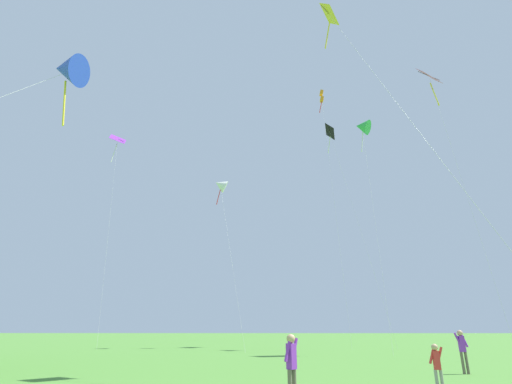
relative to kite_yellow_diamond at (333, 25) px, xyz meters
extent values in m
cube|color=yellow|center=(-0.08, 0.40, 1.12)|extent=(1.10, 1.67, 1.27)
cylinder|color=#3F382D|center=(-0.08, 0.40, 1.12)|extent=(0.97, 0.63, 0.72)
cylinder|color=yellow|center=(-0.27, 0.37, -0.32)|extent=(0.44, 0.13, 1.91)
cylinder|color=silver|center=(1.40, -4.23, -8.09)|extent=(2.98, 9.26, 18.20)
cone|color=green|center=(6.86, 21.03, 5.43)|extent=(2.48, 2.38, 2.08)
cylinder|color=silver|center=(6.68, 20.93, 3.54)|extent=(0.49, 0.31, 2.44)
cylinder|color=silver|center=(5.82, 16.43, -5.95)|extent=(2.09, 9.21, 22.47)
cone|color=white|center=(-8.78, 23.03, -0.46)|extent=(1.91, 1.73, 1.80)
cylinder|color=red|center=(-8.96, 23.04, -1.90)|extent=(0.44, 0.09, 1.71)
cylinder|color=silver|center=(-7.10, 18.99, -8.89)|extent=(3.37, 8.10, 16.60)
cube|color=orange|center=(3.38, 25.31, 12.71)|extent=(0.56, 0.64, 0.68)
cube|color=orange|center=(3.38, 25.31, 11.77)|extent=(0.56, 0.64, 0.68)
cylinder|color=#3F382D|center=(3.38, 25.31, 12.24)|extent=(0.04, 0.04, 1.33)
cylinder|color=red|center=(3.19, 25.32, 10.77)|extent=(0.47, 0.10, 1.77)
cylinder|color=silver|center=(3.37, 21.85, -2.54)|extent=(0.05, 6.93, 29.30)
cone|color=blue|center=(-13.30, -1.32, -3.63)|extent=(1.80, 1.78, 1.85)
cylinder|color=yellow|center=(-13.14, -1.36, -5.52)|extent=(0.43, 0.17, 2.48)
cube|color=purple|center=(-22.37, 26.23, 7.08)|extent=(1.92, 1.86, 1.51)
cylinder|color=#3F382D|center=(-22.37, 26.23, 7.08)|extent=(1.64, 0.38, 0.62)
cylinder|color=silver|center=(-22.53, 26.08, 5.09)|extent=(0.44, 0.43, 2.67)
cylinder|color=silver|center=(-20.53, 22.74, -5.13)|extent=(3.70, 7.00, 24.12)
cube|color=pink|center=(11.51, 13.85, 6.67)|extent=(2.06, 2.06, 2.04)
cylinder|color=#3F382D|center=(11.51, 13.85, 6.67)|extent=(1.90, 0.06, 1.04)
cylinder|color=yellow|center=(11.68, 13.78, 4.64)|extent=(0.48, 0.28, 2.48)
cylinder|color=silver|center=(10.69, 10.11, -5.35)|extent=(1.64, 7.50, 23.68)
cube|color=black|center=(4.35, 26.75, 7.99)|extent=(1.29, 2.42, 1.89)
cylinder|color=#3F382D|center=(4.35, 26.75, 7.99)|extent=(1.00, 1.35, 1.09)
cylinder|color=silver|center=(4.18, 26.89, 6.20)|extent=(0.48, 0.42, 2.13)
cylinder|color=silver|center=(6.21, 24.05, -4.68)|extent=(3.74, 5.42, 25.01)
cube|color=purple|center=(-3.14, -6.68, -16.14)|extent=(0.26, 0.26, 0.57)
cylinder|color=purple|center=(-3.06, -6.59, -15.99)|extent=(0.23, 0.24, 0.53)
cylinder|color=purple|center=(-3.22, -6.77, -15.99)|extent=(0.23, 0.24, 0.53)
sphere|color=tan|center=(-3.14, -6.68, -15.75)|extent=(0.21, 0.21, 0.21)
cylinder|color=#665B4C|center=(4.02, 0.19, -16.79)|extent=(0.11, 0.11, 0.81)
cylinder|color=#665B4C|center=(4.18, 0.20, -16.79)|extent=(0.11, 0.11, 0.81)
cube|color=purple|center=(4.10, 0.20, -16.08)|extent=(0.21, 0.20, 0.60)
cylinder|color=purple|center=(3.97, 0.19, -15.93)|extent=(0.28, 0.10, 0.56)
cylinder|color=purple|center=(4.22, 0.21, -15.93)|extent=(0.28, 0.10, 0.56)
sphere|color=tan|center=(4.10, 0.20, -15.67)|extent=(0.22, 0.22, 0.22)
cylinder|color=gray|center=(0.93, -5.21, -16.87)|extent=(0.08, 0.08, 0.63)
cylinder|color=gray|center=(0.80, -5.19, -16.87)|extent=(0.08, 0.08, 0.63)
cube|color=red|center=(0.86, -5.20, -16.32)|extent=(0.17, 0.16, 0.47)
cylinder|color=red|center=(0.96, -5.21, -16.20)|extent=(0.22, 0.09, 0.44)
cylinder|color=red|center=(0.77, -5.19, -16.20)|extent=(0.22, 0.09, 0.44)
sphere|color=tan|center=(0.86, -5.20, -15.99)|extent=(0.17, 0.17, 0.17)
camera|label=1|loc=(-3.69, -16.70, -15.54)|focal=27.09mm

